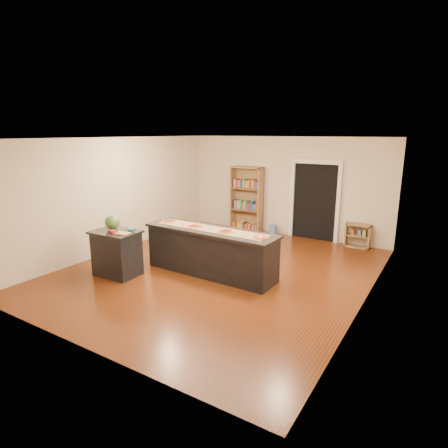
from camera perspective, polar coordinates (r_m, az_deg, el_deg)
The scene contains 16 objects.
room at distance 7.77m, azimuth -0.78°, elevation 2.56°, with size 6.00×7.00×2.80m.
doorway at distance 10.53m, azimuth 13.68°, elevation 4.08°, with size 1.40×0.09×2.21m.
kitchen_island at distance 7.86m, azimuth -2.07°, elevation -4.20°, with size 2.94×0.80×0.97m.
side_counter at distance 8.11m, azimuth -16.01°, elevation -4.25°, with size 0.96×0.70×0.95m.
bookshelf at distance 11.19m, azimuth 3.45°, elevation 3.78°, with size 0.97×0.34×1.93m, color olive.
low_shelf at distance 10.27m, azimuth 19.71°, elevation -1.69°, with size 0.62×0.27×0.62m, color olive.
waste_bin at distance 10.92m, azimuth 7.50°, elevation -0.90°, with size 0.22×0.22×0.32m, color #527AB7.
kraft_paper at distance 7.74m, azimuth -1.99°, elevation -0.75°, with size 2.55×0.46×0.00m, color #8E6C49.
watermelon at distance 8.10m, azimuth -16.65°, elevation 0.28°, with size 0.31×0.31×0.31m, color #144214.
cutting_board at distance 7.74m, azimuth -15.32°, elevation -1.36°, with size 0.31×0.21×0.02m, color tan.
package_red at distance 7.82m, azimuth -16.53°, elevation -1.15°, with size 0.16×0.11×0.06m, color maroon.
package_teal at distance 7.86m, azimuth -13.90°, elevation -0.88°, with size 0.16×0.16×0.06m, color #195966.
pizza_a at distance 8.46m, azimuth -8.42°, elevation 0.46°, with size 0.31×0.31×0.02m.
pizza_b at distance 7.93m, azimuth -4.50°, elevation -0.35°, with size 0.34×0.34×0.02m.
pizza_c at distance 7.49m, azimuth 0.26°, elevation -1.15°, with size 0.32×0.32×0.02m.
pizza_d at distance 7.11m, azimuth 5.55°, elevation -2.05°, with size 0.32×0.32×0.02m.
Camera 1 is at (4.10, -6.42, 2.93)m, focal length 30.00 mm.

